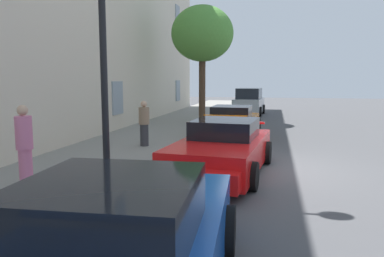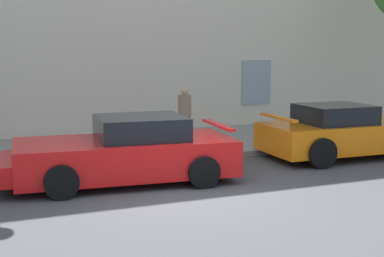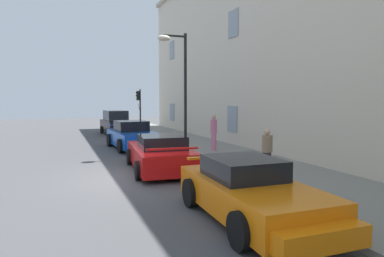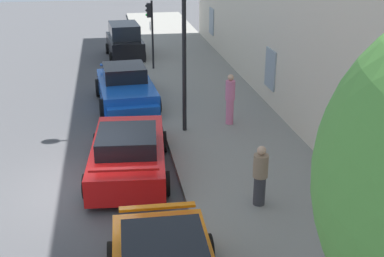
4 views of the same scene
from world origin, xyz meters
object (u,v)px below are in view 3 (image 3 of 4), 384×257
pedestrian_strolling (214,132)px  pedestrian_admiring (267,151)px  sportscar_white_middle (253,194)px  traffic_light (139,104)px  sportscar_red_lead (134,137)px  hatchback_parked (116,124)px  street_lamp (177,71)px  sportscar_yellow_flank (159,154)px

pedestrian_strolling → pedestrian_admiring: bearing=-6.2°
sportscar_white_middle → traffic_light: traffic_light is taller
sportscar_red_lead → hatchback_parked: hatchback_parked is taller
sportscar_white_middle → pedestrian_admiring: size_ratio=2.97×
sportscar_white_middle → street_lamp: bearing=171.8°
hatchback_parked → street_lamp: (11.53, 1.07, 3.22)m
street_lamp → pedestrian_admiring: (5.23, 1.48, -3.11)m
street_lamp → pedestrian_admiring: street_lamp is taller
sportscar_white_middle → pedestrian_strolling: (-9.03, 3.33, 0.45)m
street_lamp → sportscar_red_lead: bearing=-157.4°
sportscar_red_lead → sportscar_white_middle: sportscar_red_lead is taller
pedestrian_strolling → sportscar_white_middle: bearing=-20.3°
sportscar_red_lead → pedestrian_admiring: bearing=18.5°
sportscar_red_lead → traffic_light: bearing=163.8°
sportscar_yellow_flank → pedestrian_admiring: pedestrian_admiring is taller
hatchback_parked → sportscar_red_lead: bearing=-2.2°
sportscar_yellow_flank → traffic_light: (-10.87, 1.69, 1.78)m
sportscar_yellow_flank → street_lamp: (-2.48, 1.60, 3.44)m
pedestrian_admiring → pedestrian_strolling: pedestrian_strolling is taller
sportscar_red_lead → hatchback_parked: 8.21m
sportscar_red_lead → sportscar_yellow_flank: (5.80, -0.22, -0.06)m
sportscar_red_lead → sportscar_white_middle: size_ratio=1.04×
sportscar_white_middle → street_lamp: size_ratio=0.83×
street_lamp → pedestrian_strolling: 3.65m
sportscar_red_lead → sportscar_yellow_flank: bearing=-2.1°
sportscar_red_lead → pedestrian_strolling: (2.99, 3.46, 0.41)m
sportscar_white_middle → pedestrian_admiring: pedestrian_admiring is taller
sportscar_red_lead → traffic_light: traffic_light is taller
hatchback_parked → pedestrian_strolling: 11.64m
sportscar_yellow_flank → sportscar_white_middle: size_ratio=1.09×
sportscar_red_lead → street_lamp: street_lamp is taller
hatchback_parked → traffic_light: bearing=20.5°
sportscar_red_lead → traffic_light: (-5.07, 1.48, 1.72)m
sportscar_yellow_flank → traffic_light: 11.15m
sportscar_yellow_flank → hatchback_parked: hatchback_parked is taller
sportscar_yellow_flank → hatchback_parked: size_ratio=1.28×
sportscar_yellow_flank → pedestrian_strolling: 4.65m
hatchback_parked → pedestrian_strolling: size_ratio=2.20×
sportscar_yellow_flank → hatchback_parked: bearing=177.9°
sportscar_yellow_flank → street_lamp: street_lamp is taller
street_lamp → traffic_light: bearing=179.3°
sportscar_red_lead → sportscar_yellow_flank: size_ratio=0.96×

